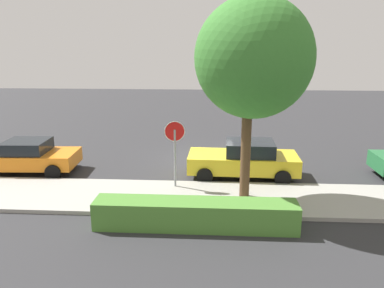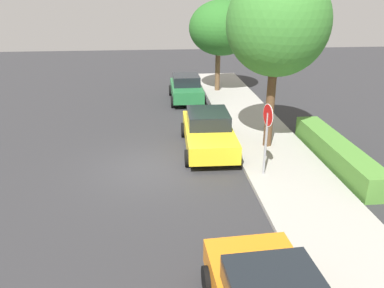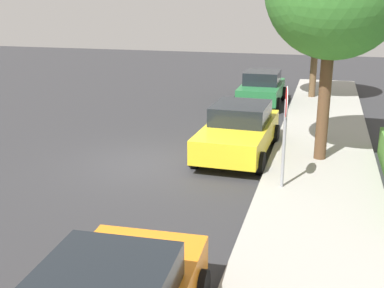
{
  "view_description": "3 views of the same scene",
  "coord_description": "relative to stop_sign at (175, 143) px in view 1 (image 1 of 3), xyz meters",
  "views": [
    {
      "loc": [
        -0.33,
        17.28,
        5.29
      ],
      "look_at": [
        0.66,
        0.94,
        1.0
      ],
      "focal_mm": 35.0,
      "sensor_mm": 36.0,
      "label": 1
    },
    {
      "loc": [
        12.49,
        0.38,
        6.03
      ],
      "look_at": [
        0.71,
        1.52,
        1.19
      ],
      "focal_mm": 35.0,
      "sensor_mm": 36.0,
      "label": 2
    },
    {
      "loc": [
        12.41,
        4.82,
        4.61
      ],
      "look_at": [
        1.33,
        1.73,
        1.12
      ],
      "focal_mm": 45.0,
      "sensor_mm": 36.0,
      "label": 3
    }
  ],
  "objects": [
    {
      "name": "sidewalk_curb",
      "position": [
        -1.11,
        0.93,
        -1.74
      ],
      "size": [
        32.0,
        3.0,
        0.14
      ],
      "primitive_type": "cube",
      "color": "#9E9B93",
      "rests_on": "ground_plane"
    },
    {
      "name": "parked_car_yellow",
      "position": [
        -2.71,
        -1.58,
        -1.05
      ],
      "size": [
        4.51,
        2.17,
        1.54
      ],
      "color": "yellow",
      "rests_on": "ground_plane"
    },
    {
      "name": "ground_plane",
      "position": [
        -1.11,
        -3.98,
        -1.81
      ],
      "size": [
        60.0,
        60.0,
        0.0
      ],
      "primitive_type": "plane",
      "color": "#2D2D30"
    },
    {
      "name": "stop_sign",
      "position": [
        0.0,
        0.0,
        0.0
      ],
      "size": [
        0.75,
        0.12,
        2.65
      ],
      "color": "gray",
      "rests_on": "ground_plane"
    },
    {
      "name": "street_tree_near_corner",
      "position": [
        -2.68,
        0.93,
        3.09
      ],
      "size": [
        3.83,
        3.83,
        6.89
      ],
      "color": "#513823",
      "rests_on": "ground_plane"
    },
    {
      "name": "parked_car_orange",
      "position": [
        6.54,
        -1.63,
        -1.1
      ],
      "size": [
        4.24,
        2.28,
        1.41
      ],
      "color": "orange",
      "rests_on": "ground_plane"
    },
    {
      "name": "front_yard_hedge",
      "position": [
        -0.92,
        3.04,
        -1.39
      ],
      "size": [
        6.06,
        0.93,
        0.84
      ],
      "color": "#4C8433",
      "rests_on": "ground_plane"
    }
  ]
}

